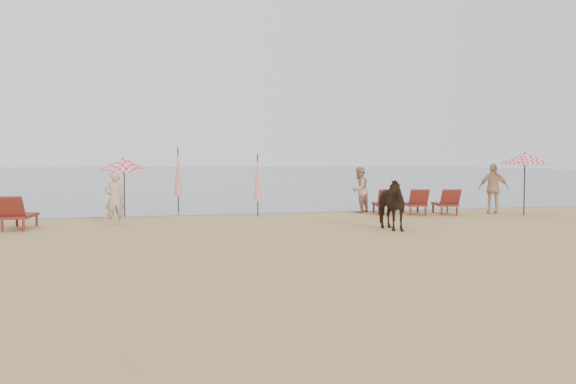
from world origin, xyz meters
The scene contains 11 objects.
ground centered at (0.00, 0.00, 0.00)m, with size 120.00×120.00×0.00m, color tan.
sea centered at (0.00, 80.00, 0.00)m, with size 160.00×140.00×0.06m, color #51606B.
lounger_cluster_right centered at (5.89, 8.24, 0.46)m, with size 3.37×2.47×0.66m.
umbrella_open_left_b centered at (-4.71, 10.39, 1.92)m, with size 1.74×1.78×2.22m.
umbrella_open_right centered at (9.70, 6.97, 2.10)m, with size 1.92×1.92×2.34m.
umbrella_closed_left centered at (-2.63, 11.74, 1.57)m, with size 0.31×0.31×2.55m.
umbrella_closed_right centered at (-0.01, 9.10, 1.41)m, with size 0.28×0.28×2.29m.
cow centered at (2.73, 3.80, 0.76)m, with size 0.82×1.80×1.52m, color black.
beachgoer_left centered at (-5.07, 7.17, 0.85)m, with size 0.62×0.41×1.71m, color tan.
beachgoer_right_a centered at (4.15, 9.59, 0.90)m, with size 0.87×0.68×1.79m, color tan.
beachgoer_right_b centered at (8.95, 7.82, 0.96)m, with size 1.13×0.47×1.93m, color tan.
Camera 1 is at (-5.16, -13.68, 2.12)m, focal length 40.00 mm.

